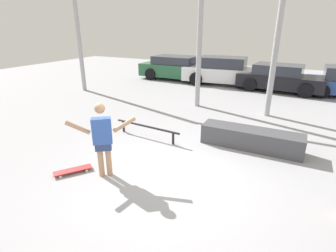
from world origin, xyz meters
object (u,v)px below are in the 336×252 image
grind_box (251,139)px  parked_car_white (224,71)px  skateboard (73,170)px  parked_car_green (177,68)px  skateboarder (102,137)px  grind_rail (147,128)px  parked_car_black (280,78)px

grind_box → parked_car_white: bearing=110.8°
skateboard → parked_car_white: bearing=33.3°
grind_box → parked_car_green: parked_car_green is taller
skateboarder → grind_rail: size_ratio=0.76×
grind_rail → parked_car_green: (-3.03, 8.51, 0.38)m
grind_box → parked_car_green: 9.77m
grind_rail → parked_car_black: 8.55m
grind_rail → skateboard: bearing=-100.5°
grind_box → skateboard: bearing=-136.3°
parked_car_black → parked_car_green: bearing=179.9°
parked_car_white → grind_box: bearing=-74.1°
grind_box → grind_rail: bearing=-166.3°
grind_rail → parked_car_white: 8.39m
parked_car_green → parked_car_black: bearing=-4.4°
skateboard → grind_rail: size_ratio=0.37×
grind_rail → grind_box: bearing=13.7°
parked_car_green → parked_car_black: 5.83m
skateboarder → parked_car_black: (2.52, 10.25, -0.28)m
grind_box → grind_rail: 2.90m
skateboarder → skateboard: skateboarder is taller
skateboard → parked_car_green: parked_car_green is taller
grind_box → parked_car_black: size_ratio=0.63×
parked_car_green → skateboard: bearing=-76.9°
grind_rail → parked_car_white: (-0.11, 8.38, 0.42)m
skateboarder → grind_box: (2.55, 2.86, -0.65)m
grind_rail → parked_car_green: parked_car_green is taller
skateboarder → skateboard: 1.14m
parked_car_green → grind_rail: bearing=-70.5°
parked_car_green → parked_car_white: bearing=-2.6°
grind_box → parked_car_green: (-5.85, 7.82, 0.42)m
parked_car_green → parked_car_white: size_ratio=0.97×
grind_rail → parked_car_black: size_ratio=0.52×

